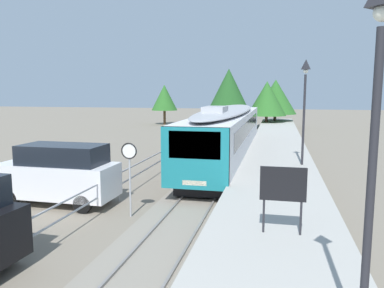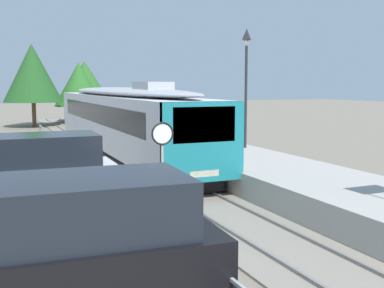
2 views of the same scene
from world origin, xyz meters
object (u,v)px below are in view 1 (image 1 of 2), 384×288
commuter_train (227,130)px  platform_lamp_mid_platform (305,92)px  platform_notice_board (283,186)px  speed_limit_sign (129,161)px  platform_lamp_near_end (377,93)px  parked_van_white (59,174)px

commuter_train → platform_lamp_mid_platform: 6.99m
platform_notice_board → speed_limit_sign: (-5.46, 2.89, -0.06)m
platform_notice_board → commuter_train: bearing=103.0°
speed_limit_sign → commuter_train: bearing=80.3°
platform_lamp_near_end → parked_van_white: platform_lamp_near_end is taller
commuter_train → platform_notice_board: size_ratio=11.37×
commuter_train → parked_van_white: 12.39m
platform_lamp_mid_platform → parked_van_white: platform_lamp_mid_platform is taller
platform_lamp_near_end → platform_notice_board: size_ratio=2.97×
platform_lamp_near_end → platform_lamp_mid_platform: 14.47m
commuter_train → speed_limit_sign: commuter_train is taller
platform_notice_board → speed_limit_sign: size_ratio=0.64×
commuter_train → speed_limit_sign: (-2.05, -11.95, -0.02)m
commuter_train → parked_van_white: bearing=-116.5°
platform_lamp_mid_platform → platform_notice_board: 10.46m
commuter_train → platform_lamp_mid_platform: (4.52, -4.72, 2.47)m
commuter_train → platform_lamp_near_end: bearing=-76.7°
platform_lamp_near_end → speed_limit_sign: size_ratio=1.91×
platform_lamp_mid_platform → speed_limit_sign: size_ratio=1.91×
platform_lamp_near_end → speed_limit_sign: 10.10m
commuter_train → platform_lamp_near_end: platform_lamp_near_end is taller
platform_lamp_near_end → speed_limit_sign: platform_lamp_near_end is taller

